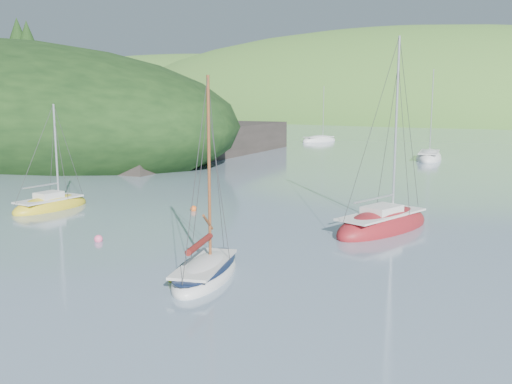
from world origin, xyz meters
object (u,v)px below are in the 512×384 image
Objects in this scene: sloop_red at (383,226)px; distant_sloop_c at (319,141)px; distant_sloop_a at (429,158)px; daysailer_white at (205,272)px; sailboat_yellow at (51,206)px.

sloop_red is 59.99m from distant_sloop_c.
distant_sloop_a is (-9.15, 35.03, -0.03)m from sloop_red.
sloop_red is (2.47, 11.42, 0.01)m from daysailer_white.
daysailer_white is 1.17× the size of sailboat_yellow.
daysailer_white is 0.88× the size of distant_sloop_c.
daysailer_white is at bearing -91.50° from sloop_red.
daysailer_white is at bearing -20.04° from sailboat_yellow.
distant_sloop_a is at bearing 73.08° from sailboat_yellow.
sloop_red reaches higher than distant_sloop_c.
daysailer_white is 0.76× the size of sloop_red.
sloop_red is 36.21m from distant_sloop_a.
distant_sloop_a is at bearing 76.05° from daysailer_white.
sailboat_yellow is at bearing -150.73° from sloop_red.
distant_sloop_a is 27.58m from distant_sloop_c.
distant_sloop_c is at bearing 98.95° from sailboat_yellow.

